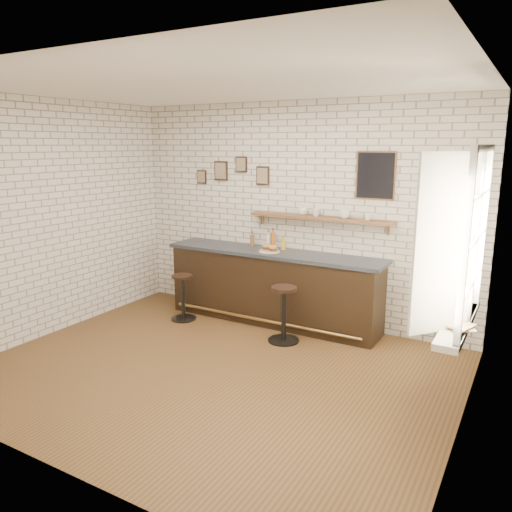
{
  "coord_description": "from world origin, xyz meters",
  "views": [
    {
      "loc": [
        2.92,
        -4.17,
        2.43
      ],
      "look_at": [
        0.01,
        0.9,
        1.12
      ],
      "focal_mm": 35.0,
      "sensor_mm": 36.0,
      "label": 1
    }
  ],
  "objects_px": {
    "bar_stool_right": "(284,312)",
    "book_lower": "(452,327)",
    "bitters_bottle_amber": "(273,240)",
    "shelf_cup_a": "(303,211)",
    "sandwich_plate": "(269,251)",
    "shelf_cup_d": "(368,217)",
    "shelf_cup_c": "(344,214)",
    "bitters_bottle_white": "(268,241)",
    "bar_counter": "(273,287)",
    "ciabatta_sandwich": "(270,248)",
    "bitters_bottle_brown": "(252,240)",
    "shelf_cup_b": "(316,213)",
    "book_upper": "(453,323)",
    "condiment_bottle_yellow": "(283,244)",
    "bar_stool_left": "(183,296)"
  },
  "relations": [
    {
      "from": "condiment_bottle_yellow",
      "to": "book_upper",
      "type": "height_order",
      "value": "condiment_bottle_yellow"
    },
    {
      "from": "condiment_bottle_yellow",
      "to": "shelf_cup_a",
      "type": "distance_m",
      "value": 0.53
    },
    {
      "from": "shelf_cup_d",
      "to": "shelf_cup_c",
      "type": "bearing_deg",
      "value": 153.63
    },
    {
      "from": "bar_stool_right",
      "to": "book_lower",
      "type": "bearing_deg",
      "value": -27.11
    },
    {
      "from": "shelf_cup_c",
      "to": "book_upper",
      "type": "relative_size",
      "value": 0.63
    },
    {
      "from": "bitters_bottle_amber",
      "to": "bar_stool_left",
      "type": "xyz_separation_m",
      "value": [
        -1.05,
        -0.7,
        -0.78
      ]
    },
    {
      "from": "book_upper",
      "to": "shelf_cup_c",
      "type": "bearing_deg",
      "value": 152.24
    },
    {
      "from": "shelf_cup_d",
      "to": "shelf_cup_b",
      "type": "bearing_deg",
      "value": 153.63
    },
    {
      "from": "bar_stool_left",
      "to": "condiment_bottle_yellow",
      "type": "bearing_deg",
      "value": 30.11
    },
    {
      "from": "bar_stool_left",
      "to": "shelf_cup_d",
      "type": "distance_m",
      "value": 2.76
    },
    {
      "from": "book_upper",
      "to": "ciabatta_sandwich",
      "type": "bearing_deg",
      "value": 169.11
    },
    {
      "from": "shelf_cup_b",
      "to": "book_upper",
      "type": "bearing_deg",
      "value": -116.0
    },
    {
      "from": "bar_counter",
      "to": "shelf_cup_d",
      "type": "relative_size",
      "value": 35.03
    },
    {
      "from": "shelf_cup_d",
      "to": "condiment_bottle_yellow",
      "type": "bearing_deg",
      "value": 155.9
    },
    {
      "from": "sandwich_plate",
      "to": "condiment_bottle_yellow",
      "type": "bearing_deg",
      "value": 66.26
    },
    {
      "from": "bar_counter",
      "to": "ciabatta_sandwich",
      "type": "relative_size",
      "value": 11.81
    },
    {
      "from": "shelf_cup_b",
      "to": "bar_stool_left",
      "type": "bearing_deg",
      "value": 129.91
    },
    {
      "from": "bitters_bottle_brown",
      "to": "shelf_cup_b",
      "type": "xyz_separation_m",
      "value": [
        0.95,
        0.05,
        0.45
      ]
    },
    {
      "from": "shelf_cup_b",
      "to": "book_upper",
      "type": "distance_m",
      "value": 2.78
    },
    {
      "from": "sandwich_plate",
      "to": "bitters_bottle_amber",
      "type": "distance_m",
      "value": 0.25
    },
    {
      "from": "bar_counter",
      "to": "bitters_bottle_white",
      "type": "height_order",
      "value": "bitters_bottle_white"
    },
    {
      "from": "bar_counter",
      "to": "condiment_bottle_yellow",
      "type": "distance_m",
      "value": 0.61
    },
    {
      "from": "book_lower",
      "to": "ciabatta_sandwich",
      "type": "bearing_deg",
      "value": 126.35
    },
    {
      "from": "bitters_bottle_amber",
      "to": "shelf_cup_a",
      "type": "xyz_separation_m",
      "value": [
        0.42,
        0.05,
        0.43
      ]
    },
    {
      "from": "bitters_bottle_white",
      "to": "bar_stool_left",
      "type": "height_order",
      "value": "bitters_bottle_white"
    },
    {
      "from": "bitters_bottle_brown",
      "to": "shelf_cup_b",
      "type": "distance_m",
      "value": 1.05
    },
    {
      "from": "sandwich_plate",
      "to": "bitters_bottle_amber",
      "type": "xyz_separation_m",
      "value": [
        -0.06,
        0.22,
        0.11
      ]
    },
    {
      "from": "shelf_cup_b",
      "to": "book_lower",
      "type": "relative_size",
      "value": 0.45
    },
    {
      "from": "bitters_bottle_white",
      "to": "book_lower",
      "type": "relative_size",
      "value": 1.02
    },
    {
      "from": "bar_stool_right",
      "to": "book_upper",
      "type": "distance_m",
      "value": 2.42
    },
    {
      "from": "bitters_bottle_white",
      "to": "shelf_cup_a",
      "type": "relative_size",
      "value": 1.75
    },
    {
      "from": "book_upper",
      "to": "bitters_bottle_white",
      "type": "bearing_deg",
      "value": 167.12
    },
    {
      "from": "sandwich_plate",
      "to": "bitters_bottle_brown",
      "type": "height_order",
      "value": "bitters_bottle_brown"
    },
    {
      "from": "ciabatta_sandwich",
      "to": "bar_stool_right",
      "type": "xyz_separation_m",
      "value": [
        0.47,
        -0.5,
        -0.68
      ]
    },
    {
      "from": "condiment_bottle_yellow",
      "to": "bitters_bottle_amber",
      "type": "bearing_deg",
      "value": 180.0
    },
    {
      "from": "ciabatta_sandwich",
      "to": "bitters_bottle_amber",
      "type": "xyz_separation_m",
      "value": [
        -0.07,
        0.22,
        0.06
      ]
    },
    {
      "from": "shelf_cup_c",
      "to": "book_upper",
      "type": "bearing_deg",
      "value": -128.2
    },
    {
      "from": "condiment_bottle_yellow",
      "to": "shelf_cup_c",
      "type": "distance_m",
      "value": 0.97
    },
    {
      "from": "bar_stool_right",
      "to": "book_lower",
      "type": "distance_m",
      "value": 2.43
    },
    {
      "from": "sandwich_plate",
      "to": "ciabatta_sandwich",
      "type": "relative_size",
      "value": 1.07
    },
    {
      "from": "shelf_cup_c",
      "to": "ciabatta_sandwich",
      "type": "bearing_deg",
      "value": 115.55
    },
    {
      "from": "sandwich_plate",
      "to": "shelf_cup_d",
      "type": "xyz_separation_m",
      "value": [
        1.25,
        0.27,
        0.53
      ]
    },
    {
      "from": "shelf_cup_a",
      "to": "shelf_cup_d",
      "type": "bearing_deg",
      "value": -20.38
    },
    {
      "from": "bitters_bottle_brown",
      "to": "shelf_cup_a",
      "type": "distance_m",
      "value": 0.88
    },
    {
      "from": "bitters_bottle_brown",
      "to": "bar_stool_left",
      "type": "xyz_separation_m",
      "value": [
        -0.72,
        -0.7,
        -0.75
      ]
    },
    {
      "from": "sandwich_plate",
      "to": "bitters_bottle_brown",
      "type": "xyz_separation_m",
      "value": [
        -0.4,
        0.22,
        0.08
      ]
    },
    {
      "from": "bitters_bottle_white",
      "to": "shelf_cup_a",
      "type": "distance_m",
      "value": 0.67
    },
    {
      "from": "condiment_bottle_yellow",
      "to": "shelf_cup_c",
      "type": "bearing_deg",
      "value": 3.09
    },
    {
      "from": "bar_stool_left",
      "to": "book_lower",
      "type": "relative_size",
      "value": 2.82
    },
    {
      "from": "bitters_bottle_white",
      "to": "ciabatta_sandwich",
      "type": "bearing_deg",
      "value": -56.05
    }
  ]
}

